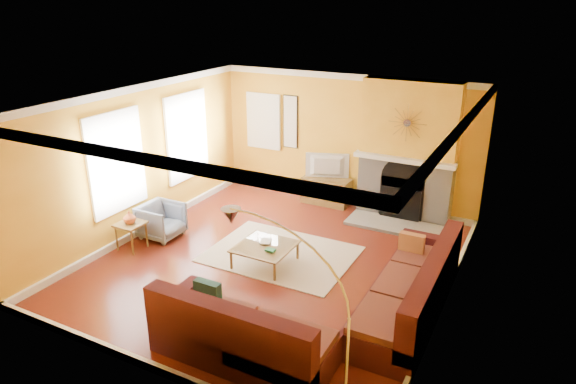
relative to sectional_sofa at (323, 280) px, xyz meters
The scene contains 27 objects.
floor 1.57m from the sectional_sofa, 145.27° to the left, with size 5.50×6.00×0.02m, color maroon.
ceiling 2.71m from the sectional_sofa, 145.27° to the left, with size 5.50×6.00×0.02m, color white.
wall_back 4.15m from the sectional_sofa, 107.67° to the left, with size 5.50×0.02×2.70m, color gold.
wall_front 2.64m from the sectional_sofa, 119.71° to the right, with size 5.50×0.02×2.70m, color gold.
wall_left 4.18m from the sectional_sofa, 167.93° to the left, with size 0.02×6.00×2.70m, color gold.
wall_right 1.97m from the sectional_sofa, 29.16° to the left, with size 0.02×6.00×2.70m, color gold.
baseboard 1.55m from the sectional_sofa, 145.27° to the left, with size 5.50×6.00×0.12m, color white, non-canonical shape.
crown_molding 2.65m from the sectional_sofa, 145.27° to the left, with size 5.50×6.00×0.12m, color white, non-canonical shape.
window_left_near 4.62m from the sectional_sofa, 151.41° to the left, with size 0.06×1.22×1.72m, color white.
window_left_far 4.10m from the sectional_sofa, behind, with size 0.06×1.22×1.72m, color white.
window_back 5.05m from the sectional_sofa, 129.39° to the left, with size 0.82×0.06×1.22m, color white.
wall_art 4.70m from the sectional_sofa, 122.98° to the left, with size 0.34×0.04×1.14m, color white.
fireplace 3.76m from the sectional_sofa, 88.13° to the left, with size 1.80×0.40×2.70m, color #9F9B96, non-canonical shape.
mantel 3.51m from the sectional_sofa, 88.00° to the left, with size 1.92×0.22×0.08m, color white.
hearth 3.13m from the sectional_sofa, 87.80° to the left, with size 1.80×0.70×0.06m, color #9F9B96.
sunburst 3.74m from the sectional_sofa, 88.00° to the left, with size 0.70×0.04×0.70m, color olive, non-canonical shape.
rug 1.76m from the sectional_sofa, 138.42° to the left, with size 2.40×1.80×0.02m, color beige.
sectional_sofa is the anchor object (origin of this frame).
coffee_table 1.54m from the sectional_sofa, 152.02° to the left, with size 0.88×0.88×0.35m, color white, non-canonical shape.
media_console 3.91m from the sectional_sofa, 112.78° to the left, with size 1.00×0.45×0.55m, color brown.
tv 3.93m from the sectional_sofa, 112.78° to the left, with size 0.90×0.12×0.52m, color black.
subwoofer 3.84m from the sectional_sofa, 108.63° to the left, with size 0.33×0.33×0.33m, color white.
armchair 3.59m from the sectional_sofa, 168.11° to the left, with size 0.68×0.70×0.63m, color slate.
side_table 3.67m from the sectional_sofa, behind, with size 0.44×0.44×0.49m, color brown, non-canonical shape.
vase 3.66m from the sectional_sofa, behind, with size 0.21×0.21×0.22m, color #DB5E28.
book 1.67m from the sectional_sofa, 151.48° to the left, with size 0.18×0.24×0.02m, color white.
arc_lamp 2.01m from the sectional_sofa, 75.51° to the right, with size 1.38×0.36×2.17m, color silver, non-canonical shape.
Camera 1 is at (3.66, -6.55, 4.14)m, focal length 32.00 mm.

